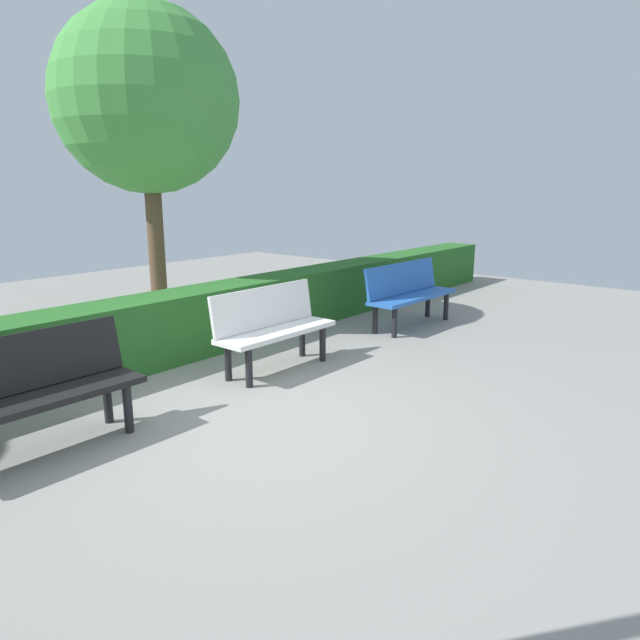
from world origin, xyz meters
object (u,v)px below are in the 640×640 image
object	(u,v)px
bench_black	(29,389)
tree_near	(147,101)
bench_white	(272,325)
bench_blue	(408,291)

from	to	relation	value
bench_black	tree_near	world-z (taller)	tree_near
bench_white	bench_black	world-z (taller)	same
bench_white	tree_near	size ratio (longest dim) A/B	0.34
bench_blue	bench_white	size ratio (longest dim) A/B	1.16
bench_blue	bench_black	bearing A→B (deg)	0.61
bench_white	bench_black	xyz separation A→B (m)	(2.48, 0.00, 0.00)
bench_white	tree_near	distance (m)	3.53
bench_black	tree_near	size ratio (longest dim) A/B	0.38
bench_white	bench_blue	bearing A→B (deg)	178.48
bench_black	tree_near	xyz separation A→B (m)	(-2.88, -2.52, 2.44)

